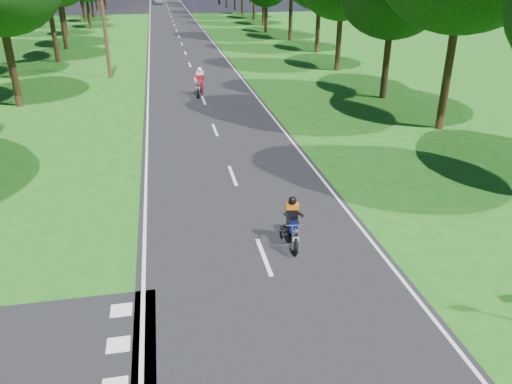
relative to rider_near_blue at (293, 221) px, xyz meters
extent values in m
plane|color=#175914|center=(-0.99, -2.66, -0.71)|extent=(160.00, 160.00, 0.00)
cube|color=black|center=(-0.99, 47.34, -0.70)|extent=(7.00, 140.00, 0.02)
cube|color=silver|center=(-0.99, -0.66, -0.69)|extent=(0.12, 2.00, 0.01)
cube|color=silver|center=(-0.99, 5.34, -0.69)|extent=(0.12, 2.00, 0.01)
cube|color=silver|center=(-0.99, 11.34, -0.69)|extent=(0.12, 2.00, 0.01)
cube|color=silver|center=(-0.99, 17.34, -0.69)|extent=(0.12, 2.00, 0.01)
cube|color=silver|center=(-0.99, 23.34, -0.69)|extent=(0.12, 2.00, 0.01)
cube|color=silver|center=(-0.99, 29.34, -0.69)|extent=(0.12, 2.00, 0.01)
cube|color=silver|center=(-0.99, 35.34, -0.69)|extent=(0.12, 2.00, 0.01)
cube|color=silver|center=(-0.99, 41.34, -0.69)|extent=(0.12, 2.00, 0.01)
cube|color=silver|center=(-0.99, 47.34, -0.69)|extent=(0.12, 2.00, 0.01)
cube|color=silver|center=(-0.99, 53.34, -0.69)|extent=(0.12, 2.00, 0.01)
cube|color=silver|center=(-0.99, 59.34, -0.69)|extent=(0.12, 2.00, 0.01)
cube|color=silver|center=(-0.99, 65.34, -0.69)|extent=(0.12, 2.00, 0.01)
cube|color=silver|center=(-0.99, 71.34, -0.69)|extent=(0.12, 2.00, 0.01)
cube|color=silver|center=(-0.99, 77.34, -0.69)|extent=(0.12, 2.00, 0.01)
cube|color=silver|center=(-0.99, 83.34, -0.69)|extent=(0.12, 2.00, 0.01)
cube|color=silver|center=(-0.99, 89.34, -0.69)|extent=(0.12, 2.00, 0.01)
cube|color=silver|center=(-0.99, 95.34, -0.69)|extent=(0.12, 2.00, 0.01)
cube|color=silver|center=(-0.99, 101.34, -0.69)|extent=(0.12, 2.00, 0.01)
cube|color=silver|center=(-0.99, 107.34, -0.69)|extent=(0.12, 2.00, 0.01)
cube|color=silver|center=(-0.99, 113.34, -0.69)|extent=(0.12, 2.00, 0.01)
cube|color=silver|center=(-4.29, 47.34, -0.69)|extent=(0.10, 140.00, 0.01)
cube|color=silver|center=(2.31, 47.34, -0.69)|extent=(0.10, 140.00, 0.01)
cube|color=silver|center=(-4.79, -3.56, -0.69)|extent=(0.50, 0.50, 0.01)
cube|color=silver|center=(-4.79, -2.36, -0.69)|extent=(0.50, 0.50, 0.01)
cylinder|color=black|center=(-11.56, 18.10, 1.25)|extent=(0.40, 0.40, 3.91)
cylinder|color=black|center=(-13.92, 26.52, 1.19)|extent=(0.40, 0.40, 3.79)
cylinder|color=black|center=(-11.81, 32.94, 1.45)|extent=(0.40, 0.40, 4.32)
cylinder|color=black|center=(-12.24, 40.44, 1.49)|extent=(0.40, 0.40, 4.40)
cylinder|color=black|center=(-13.59, 50.12, 0.89)|extent=(0.40, 0.40, 3.20)
cylinder|color=black|center=(-11.73, 57.49, 0.90)|extent=(0.40, 0.40, 3.22)
cylinder|color=black|center=(-13.28, 65.25, 1.09)|extent=(0.40, 0.40, 3.61)
cylinder|color=black|center=(-12.92, 73.08, 0.62)|extent=(0.40, 0.40, 2.67)
cylinder|color=black|center=(-13.16, 82.24, 0.83)|extent=(0.40, 0.40, 3.09)
cylinder|color=black|center=(10.08, 9.54, 1.57)|extent=(0.40, 0.40, 4.56)
cylinder|color=black|center=(9.94, 16.03, 1.04)|extent=(0.40, 0.40, 3.49)
cylinder|color=black|center=(10.08, 24.92, 1.14)|extent=(0.40, 0.40, 3.69)
cylinder|color=black|center=(11.19, 33.75, 1.16)|extent=(0.40, 0.40, 3.74)
cylinder|color=black|center=(10.73, 42.06, 1.61)|extent=(0.40, 0.40, 4.64)
cylinder|color=black|center=(9.56, 49.26, 0.74)|extent=(0.40, 0.40, 2.91)
cylinder|color=black|center=(10.78, 56.74, 1.23)|extent=(0.40, 0.40, 3.88)
cylinder|color=black|center=(11.11, 65.21, 1.38)|extent=(0.40, 0.40, 4.18)
cylinder|color=black|center=(10.70, 81.45, 0.97)|extent=(0.40, 0.40, 3.36)
cylinder|color=#382616|center=(-6.99, 25.34, 3.29)|extent=(0.26, 0.26, 8.00)
imported|color=silver|center=(-2.84, 99.88, 0.04)|extent=(2.56, 4.52, 1.45)
camera|label=1|loc=(-3.45, -12.35, 6.75)|focal=35.00mm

